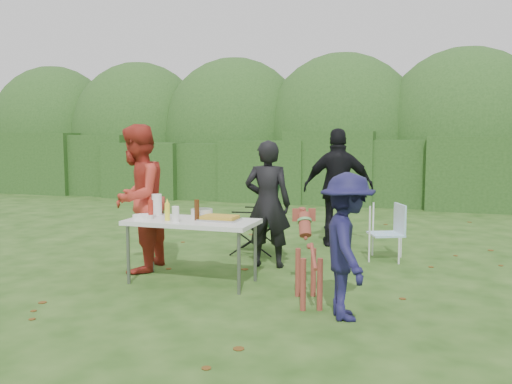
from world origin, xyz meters
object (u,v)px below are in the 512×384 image
(folding_table, at_px, (192,224))
(paper_towel_roll, at_px, (157,205))
(person_black_puffy, at_px, (338,188))
(dog, at_px, (309,260))
(lawn_chair, at_px, (386,232))
(child, at_px, (347,246))
(ketchup_bottle, at_px, (151,210))
(person_cook, at_px, (268,204))
(mustard_bottle, at_px, (167,212))
(person_red_jacket, at_px, (137,198))
(camping_chair, at_px, (256,219))
(beer_bottle, at_px, (197,210))

(folding_table, relative_size, paper_towel_roll, 5.77)
(person_black_puffy, relative_size, dog, 1.93)
(lawn_chair, distance_m, paper_towel_roll, 3.14)
(child, xyz_separation_m, paper_towel_roll, (-2.45, 0.86, 0.18))
(folding_table, height_order, dog, dog)
(person_black_puffy, height_order, paper_towel_roll, person_black_puffy)
(ketchup_bottle, distance_m, paper_towel_roll, 0.28)
(person_cook, xyz_separation_m, mustard_bottle, (-0.85, -1.15, 0.01))
(person_red_jacket, height_order, lawn_chair, person_red_jacket)
(person_black_puffy, distance_m, mustard_bottle, 3.15)
(person_black_puffy, relative_size, ketchup_bottle, 8.29)
(folding_table, relative_size, lawn_chair, 1.91)
(child, relative_size, dog, 1.46)
(person_cook, height_order, mustard_bottle, person_cook)
(person_black_puffy, xyz_separation_m, lawn_chair, (0.79, -0.74, -0.52))
(ketchup_bottle, bearing_deg, dog, -7.52)
(mustard_bottle, bearing_deg, folding_table, 27.15)
(person_red_jacket, bearing_deg, mustard_bottle, 48.62)
(folding_table, xyz_separation_m, mustard_bottle, (-0.25, -0.13, 0.15))
(person_cook, bearing_deg, camping_chair, -68.06)
(child, bearing_deg, ketchup_bottle, 56.62)
(camping_chair, bearing_deg, ketchup_bottle, 61.36)
(person_red_jacket, height_order, paper_towel_roll, person_red_jacket)
(lawn_chair, relative_size, ketchup_bottle, 3.56)
(person_red_jacket, bearing_deg, dog, 67.06)
(person_red_jacket, relative_size, ketchup_bottle, 8.42)
(folding_table, distance_m, person_black_puffy, 2.93)
(person_cook, relative_size, child, 1.20)
(child, xyz_separation_m, ketchup_bottle, (-2.38, 0.59, 0.16))
(beer_bottle, bearing_deg, folding_table, -176.29)
(person_cook, relative_size, mustard_bottle, 8.26)
(mustard_bottle, bearing_deg, person_cook, 53.44)
(folding_table, xyz_separation_m, camping_chair, (0.21, 1.76, -0.18))
(ketchup_bottle, bearing_deg, folding_table, 9.80)
(ketchup_bottle, bearing_deg, child, -13.91)
(camping_chair, bearing_deg, child, 116.84)
(person_cook, height_order, camping_chair, person_cook)
(person_cook, xyz_separation_m, ketchup_bottle, (-1.09, -1.11, 0.02))
(folding_table, bearing_deg, person_red_jacket, 161.37)
(child, distance_m, beer_bottle, 1.97)
(person_cook, distance_m, ketchup_bottle, 1.55)
(dog, bearing_deg, beer_bottle, 56.15)
(person_black_puffy, bearing_deg, dog, 80.80)
(beer_bottle, xyz_separation_m, paper_towel_roll, (-0.62, 0.19, 0.01))
(beer_bottle, distance_m, paper_towel_roll, 0.64)
(dog, height_order, ketchup_bottle, ketchup_bottle)
(child, xyz_separation_m, mustard_bottle, (-2.15, 0.55, 0.15))
(child, xyz_separation_m, beer_bottle, (-1.84, 0.68, 0.17))
(ketchup_bottle, bearing_deg, person_red_jacket, 136.33)
(person_cook, xyz_separation_m, paper_towel_roll, (-1.16, -0.83, 0.04))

